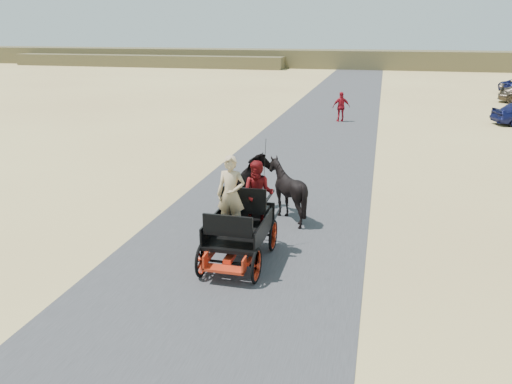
% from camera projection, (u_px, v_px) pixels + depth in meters
% --- Properties ---
extents(ground, '(140.00, 140.00, 0.00)m').
position_uv_depth(ground, '(226.00, 273.00, 11.15)').
color(ground, tan).
extents(road, '(6.00, 140.00, 0.01)m').
position_uv_depth(road, '(226.00, 273.00, 11.15)').
color(road, '#38383A').
rests_on(road, ground).
extents(ridge_far, '(140.00, 6.00, 2.40)m').
position_uv_depth(ridge_far, '(361.00, 59.00, 67.92)').
color(ridge_far, brown).
rests_on(ridge_far, ground).
extents(ridge_near, '(40.00, 4.00, 1.60)m').
position_uv_depth(ridge_near, '(146.00, 61.00, 71.27)').
color(ridge_near, brown).
rests_on(ridge_near, ground).
extents(carriage, '(1.30, 2.40, 0.72)m').
position_uv_depth(carriage, '(239.00, 247.00, 11.64)').
color(carriage, black).
rests_on(carriage, ground).
extents(horse_left, '(0.91, 2.01, 1.70)m').
position_uv_depth(horse_left, '(249.00, 187.00, 14.38)').
color(horse_left, black).
rests_on(horse_left, ground).
extents(horse_right, '(1.37, 1.54, 1.70)m').
position_uv_depth(horse_right, '(287.00, 190.00, 14.12)').
color(horse_right, black).
rests_on(horse_right, ground).
extents(driver_man, '(0.66, 0.43, 1.80)m').
position_uv_depth(driver_man, '(231.00, 194.00, 11.34)').
color(driver_man, tan).
rests_on(driver_man, carriage).
extents(passenger_woman, '(0.77, 0.60, 1.58)m').
position_uv_depth(passenger_woman, '(258.00, 193.00, 11.76)').
color(passenger_woman, '#660C0F').
rests_on(passenger_woman, carriage).
extents(pedestrian, '(1.09, 0.73, 1.73)m').
position_uv_depth(pedestrian, '(341.00, 107.00, 29.06)').
color(pedestrian, maroon).
rests_on(pedestrian, ground).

